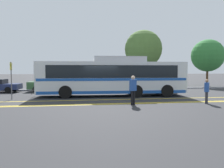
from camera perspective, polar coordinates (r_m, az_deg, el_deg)
ground_plane at (r=17.81m, az=-3.12°, el=-3.37°), size 220.00×220.00×0.00m
lane_strip_0 at (r=16.15m, az=1.19°, el=-4.07°), size 32.02×0.20×0.01m
lane_strip_1 at (r=14.34m, az=2.49°, el=-5.05°), size 32.02×0.20×0.01m
lane_strip_2 at (r=14.04m, az=2.73°, el=-5.24°), size 32.02×0.20×0.01m
curb_strip at (r=24.21m, az=-2.16°, el=-1.33°), size 40.02×0.36×0.15m
transit_bus at (r=18.19m, az=0.06°, el=1.97°), size 12.41×2.97×3.29m
parked_car_1 at (r=23.08m, az=-15.52°, el=0.01°), size 4.49×1.80×1.53m
parked_car_2 at (r=23.44m, az=-2.26°, el=0.02°), size 4.32×2.01×1.34m
pedestrian_0 at (r=13.58m, az=5.51°, el=-1.09°), size 0.47×0.39×1.83m
pedestrian_1 at (r=15.38m, az=23.51°, el=-1.43°), size 0.45×0.46×1.58m
bus_stop_sign at (r=17.74m, az=-24.83°, el=1.91°), size 0.07×0.40×2.78m
tree_0 at (r=31.98m, az=23.72°, el=6.82°), size 4.28×4.28×6.27m
tree_1 at (r=27.20m, az=8.20°, el=9.06°), size 4.54×4.54×7.04m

